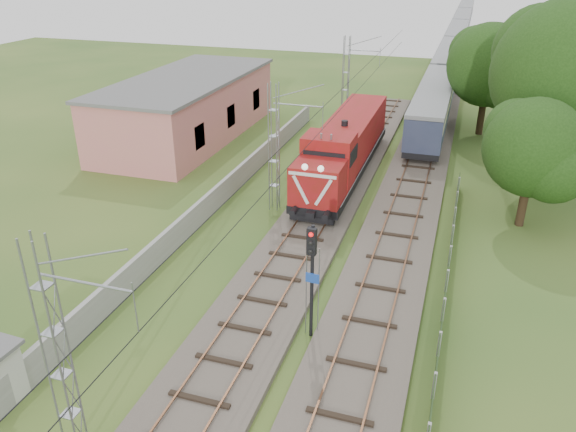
% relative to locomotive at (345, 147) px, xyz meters
% --- Properties ---
extents(ground, '(140.00, 140.00, 0.00)m').
position_rel_locomotive_xyz_m(ground, '(0.00, -18.66, -2.31)').
color(ground, '#2E531F').
rests_on(ground, ground).
extents(track_main, '(4.20, 70.00, 0.45)m').
position_rel_locomotive_xyz_m(track_main, '(0.00, -11.66, -2.13)').
color(track_main, '#6B6054').
rests_on(track_main, ground).
extents(track_side, '(4.20, 80.00, 0.45)m').
position_rel_locomotive_xyz_m(track_side, '(5.00, 1.34, -2.13)').
color(track_side, '#6B6054').
rests_on(track_side, ground).
extents(catenary, '(3.31, 70.00, 8.00)m').
position_rel_locomotive_xyz_m(catenary, '(-2.95, -6.66, 1.74)').
color(catenary, gray).
rests_on(catenary, ground).
extents(boundary_wall, '(0.25, 40.00, 1.50)m').
position_rel_locomotive_xyz_m(boundary_wall, '(-6.50, -6.66, -1.56)').
color(boundary_wall, '#9E9E99').
rests_on(boundary_wall, ground).
extents(station_building, '(8.40, 20.40, 5.22)m').
position_rel_locomotive_xyz_m(station_building, '(-15.00, 5.34, 0.32)').
color(station_building, tan).
rests_on(station_building, ground).
extents(fence, '(0.12, 32.00, 1.20)m').
position_rel_locomotive_xyz_m(fence, '(8.00, -15.66, -1.71)').
color(fence, black).
rests_on(fence, ground).
extents(locomotive, '(3.12, 17.79, 4.52)m').
position_rel_locomotive_xyz_m(locomotive, '(0.00, 0.00, 0.00)').
color(locomotive, black).
rests_on(locomotive, ground).
extents(coach_rake, '(2.88, 107.52, 3.32)m').
position_rel_locomotive_xyz_m(coach_rake, '(5.00, 57.29, 0.10)').
color(coach_rake, black).
rests_on(coach_rake, ground).
extents(signal_post, '(0.58, 0.45, 5.28)m').
position_rel_locomotive_xyz_m(signal_post, '(2.71, -18.55, 1.32)').
color(signal_post, black).
rests_on(signal_post, ground).
extents(tree_a, '(5.93, 5.65, 7.69)m').
position_rel_locomotive_xyz_m(tree_a, '(11.81, -4.41, 2.48)').
color(tree_a, '#372816').
rests_on(tree_a, ground).
extents(tree_b, '(9.67, 9.21, 12.53)m').
position_rel_locomotive_xyz_m(tree_b, '(13.59, 1.76, 5.51)').
color(tree_b, '#372816').
rests_on(tree_b, ground).
extents(tree_c, '(7.36, 7.01, 9.55)m').
position_rel_locomotive_xyz_m(tree_c, '(9.28, 13.93, 3.64)').
color(tree_c, '#372816').
rests_on(tree_c, ground).
extents(tree_d, '(6.64, 6.33, 8.61)m').
position_rel_locomotive_xyz_m(tree_d, '(12.78, 16.95, 3.06)').
color(tree_d, '#372816').
rests_on(tree_d, ground).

